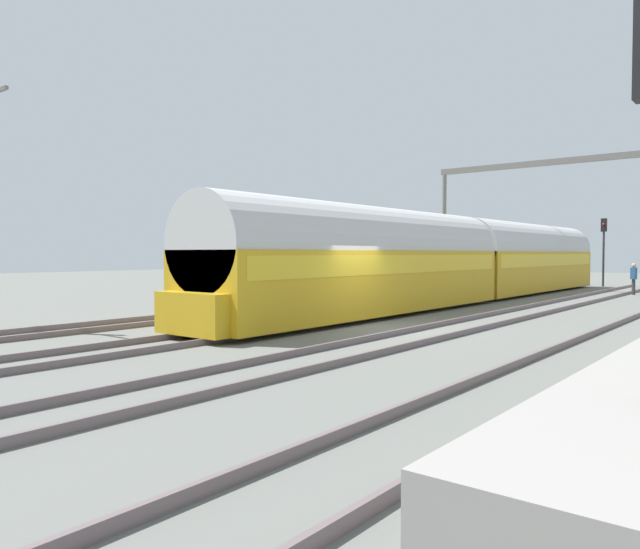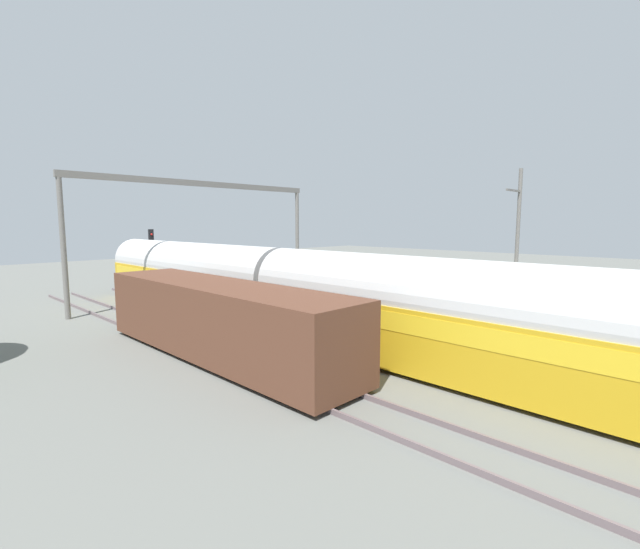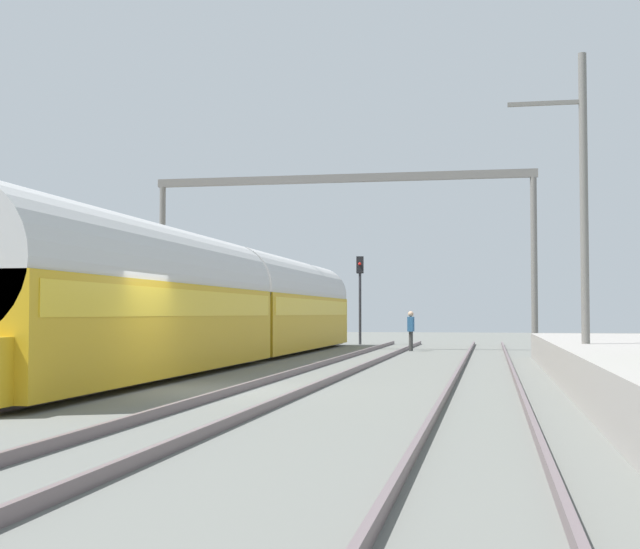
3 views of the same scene
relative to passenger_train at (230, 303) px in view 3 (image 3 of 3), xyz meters
The scene contains 10 objects.
ground 11.40m from the passenger_train, 79.04° to the right, with size 120.00×120.00×0.00m, color slate.
track_west 11.18m from the passenger_train, 90.00° to the right, with size 1.52×60.00×0.16m.
track_east 11.97m from the passenger_train, 68.84° to the right, with size 1.52×60.00×0.16m.
track_far_east 14.07m from the passenger_train, 52.25° to the right, with size 1.52×60.00×0.16m.
passenger_train is the anchor object (origin of this frame).
freight_car 4.53m from the passenger_train, 161.51° to the right, with size 2.80×13.00×2.70m.
person_crossing 11.23m from the passenger_train, 61.92° to the left, with size 0.28×0.42×1.73m.
railway_signal_far 17.79m from the passenger_train, 83.80° to the left, with size 0.36×0.30×4.65m.
catenary_gantry 11.14m from the passenger_train, 78.17° to the left, with size 17.20×0.28×7.86m.
catenary_pole_east_mid 13.01m from the passenger_train, 31.97° to the right, with size 1.90×0.20×8.00m.
Camera 3 is at (6.55, -18.35, 1.63)m, focal length 50.58 mm.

